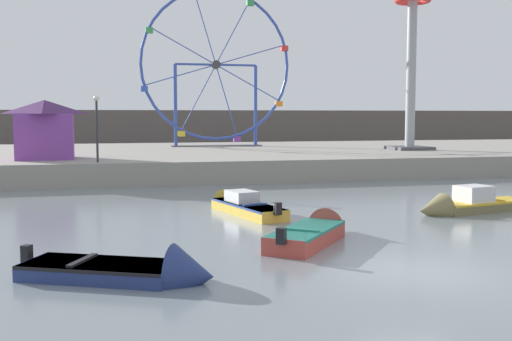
% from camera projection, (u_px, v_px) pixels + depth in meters
% --- Properties ---
extents(ground_plane, '(240.00, 240.00, 0.00)m').
position_uv_depth(ground_plane, '(413.00, 271.00, 15.21)').
color(ground_plane, slate).
extents(quay_promenade, '(110.00, 24.29, 1.30)m').
position_uv_depth(quay_promenade, '(209.00, 158.00, 45.96)').
color(quay_promenade, gray).
rests_on(quay_promenade, ground_plane).
extents(distant_town_skyline, '(140.00, 3.00, 4.40)m').
position_uv_depth(distant_town_skyline, '(176.00, 130.00, 67.29)').
color(distant_town_skyline, '#564C47').
rests_on(distant_town_skyline, ground_plane).
extents(motorboat_navy_blue, '(4.77, 3.29, 1.43)m').
position_uv_depth(motorboat_navy_blue, '(140.00, 272.00, 14.27)').
color(motorboat_navy_blue, navy).
rests_on(motorboat_navy_blue, ground_plane).
extents(motorboat_olive_wood, '(5.59, 2.45, 1.48)m').
position_uv_depth(motorboat_olive_wood, '(465.00, 205.00, 24.30)').
color(motorboat_olive_wood, olive).
rests_on(motorboat_olive_wood, ground_plane).
extents(motorboat_faded_red, '(3.84, 4.38, 1.22)m').
position_uv_depth(motorboat_faded_red, '(315.00, 232.00, 18.87)').
color(motorboat_faded_red, '#B24238').
rests_on(motorboat_faded_red, ground_plane).
extents(motorboat_mustard_yellow, '(2.50, 5.71, 1.21)m').
position_uv_depth(motorboat_mustard_yellow, '(238.00, 204.00, 24.60)').
color(motorboat_mustard_yellow, gold).
rests_on(motorboat_mustard_yellow, ground_plane).
extents(ferris_wheel_blue_frame, '(12.37, 1.20, 12.85)m').
position_uv_depth(ferris_wheel_blue_frame, '(216.00, 67.00, 50.30)').
color(ferris_wheel_blue_frame, '#334CA8').
rests_on(ferris_wheel_blue_frame, quay_promenade).
extents(drop_tower_steel_tower, '(2.80, 2.80, 15.77)m').
position_uv_depth(drop_tower_steel_tower, '(412.00, 45.00, 45.06)').
color(drop_tower_steel_tower, '#999EA3').
rests_on(drop_tower_steel_tower, quay_promenade).
extents(carnival_booth_purple_stall, '(3.54, 3.48, 3.43)m').
position_uv_depth(carnival_booth_purple_stall, '(45.00, 128.00, 35.79)').
color(carnival_booth_purple_stall, purple).
rests_on(carnival_booth_purple_stall, quay_promenade).
extents(promenade_lamp_near, '(0.32, 0.32, 3.61)m').
position_uv_depth(promenade_lamp_near, '(97.00, 118.00, 33.08)').
color(promenade_lamp_near, '#2D2D33').
rests_on(promenade_lamp_near, quay_promenade).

